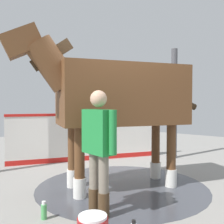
{
  "coord_description": "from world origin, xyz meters",
  "views": [
    {
      "loc": [
        2.82,
        -3.68,
        1.47
      ],
      "look_at": [
        0.29,
        -0.6,
        1.33
      ],
      "focal_mm": 42.32,
      "sensor_mm": 36.0,
      "label": 1
    }
  ],
  "objects": [
    {
      "name": "bottle_spray",
      "position": [
        0.08,
        -1.7,
        0.1
      ],
      "size": [
        0.07,
        0.07,
        0.23
      ],
      "color": "#4CA559",
      "rests_on": "ground"
    },
    {
      "name": "roof_post_far",
      "position": [
        -0.36,
        2.77,
        1.45
      ],
      "size": [
        0.16,
        0.16,
        2.89
      ],
      "primitive_type": "cylinder",
      "color": "#4C4C51",
      "rests_on": "ground"
    },
    {
      "name": "handler",
      "position": [
        0.52,
        -1.16,
        0.93
      ],
      "size": [
        0.65,
        0.31,
        1.63
      ],
      "rotation": [
        0.0,
        0.0,
        1.37
      ],
      "color": "#47331E",
      "rests_on": "ground"
    },
    {
      "name": "barrier_wall",
      "position": [
        -1.89,
        1.12,
        0.56
      ],
      "size": [
        2.14,
        3.48,
        1.2
      ],
      "color": "white",
      "rests_on": "ground"
    },
    {
      "name": "wet_patch",
      "position": [
        0.06,
        -0.05,
        0.0
      ],
      "size": [
        2.97,
        2.97,
        0.0
      ],
      "primitive_type": "cylinder",
      "color": "#42444C",
      "rests_on": "ground"
    },
    {
      "name": "horse",
      "position": [
        0.0,
        -0.14,
        1.58
      ],
      "size": [
        2.11,
        3.08,
        2.67
      ],
      "rotation": [
        0.0,
        0.0,
        -2.11
      ],
      "color": "brown",
      "rests_on": "ground"
    },
    {
      "name": "ground_plane",
      "position": [
        0.0,
        0.0,
        -0.01
      ],
      "size": [
        16.0,
        16.0,
        0.02
      ],
      "primitive_type": "cube",
      "color": "gray"
    }
  ]
}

